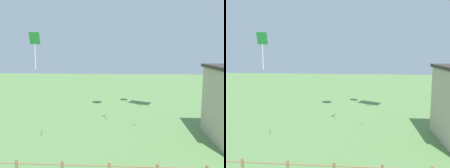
# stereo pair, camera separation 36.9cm
# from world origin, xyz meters

# --- Properties ---
(kite_green_diamond) EXTENTS (0.68, 0.55, 2.25)m
(kite_green_diamond) POSITION_xyz_m (-4.77, 9.62, 6.85)
(kite_green_diamond) COLOR green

